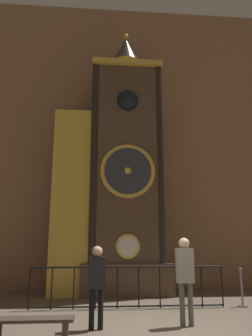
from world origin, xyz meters
name	(u,v)px	position (x,y,z in m)	size (l,w,h in m)	color
ground_plane	(166,333)	(0.00, 0.00, 0.00)	(28.00, 28.00, 0.00)	brown
cathedral_back_wall	(129,137)	(-0.09, 6.39, 6.06)	(24.00, 0.32, 12.15)	#936B4C
clock_tower	(114,174)	(-0.78, 4.96, 4.15)	(4.11, 1.84, 10.01)	brown
railing_fence	(128,285)	(-0.50, 2.50, 0.60)	(5.22, 0.05, 1.08)	black
visitor_near	(97,278)	(-1.34, 0.36, 0.98)	(0.35, 0.24, 1.62)	black
visitor_far	(185,271)	(0.55, 0.48, 1.09)	(0.37, 0.26, 1.80)	#58554F
stanchion_post	(242,294)	(2.65, 2.51, 0.33)	(0.28, 0.28, 1.02)	gray
visitor_bench	(32,326)	(-2.42, -0.62, 0.32)	(1.42, 0.40, 0.44)	#423328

